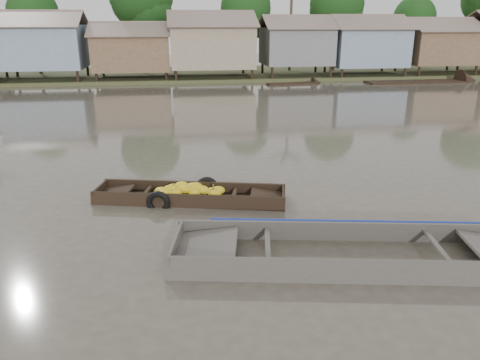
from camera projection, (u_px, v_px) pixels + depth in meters
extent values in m
plane|color=#474036|center=(215.00, 237.00, 10.48)|extent=(120.00, 120.00, 0.00)
cube|color=#384723|center=(180.00, 75.00, 41.39)|extent=(120.00, 12.00, 0.50)
cube|color=#778CA4|center=(42.00, 47.00, 35.82)|extent=(6.20, 5.20, 3.20)
cube|color=brown|center=(34.00, 18.00, 33.84)|extent=(6.60, 3.02, 1.28)
cube|color=brown|center=(43.00, 19.00, 36.47)|extent=(6.60, 3.02, 1.28)
cube|color=brown|center=(132.00, 53.00, 36.89)|extent=(5.80, 4.60, 2.70)
cube|color=brown|center=(129.00, 29.00, 35.14)|extent=(6.20, 2.67, 1.14)
cube|color=brown|center=(131.00, 28.00, 37.47)|extent=(6.20, 2.67, 1.14)
cube|color=gray|center=(211.00, 46.00, 37.60)|extent=(6.50, 5.30, 3.30)
cube|color=brown|center=(212.00, 19.00, 35.58)|extent=(6.90, 3.08, 1.31)
cube|color=brown|center=(209.00, 19.00, 38.26)|extent=(6.90, 3.08, 1.31)
cube|color=slate|center=(296.00, 46.00, 38.56)|extent=(5.40, 4.70, 2.90)
cube|color=brown|center=(301.00, 22.00, 36.76)|extent=(5.80, 2.73, 1.17)
cube|color=brown|center=(293.00, 22.00, 39.14)|extent=(5.80, 2.73, 1.17)
cube|color=#778CA4|center=(365.00, 47.00, 39.40)|extent=(6.00, 5.00, 3.10)
cube|color=brown|center=(374.00, 22.00, 37.49)|extent=(6.40, 2.90, 1.24)
cube|color=brown|center=(361.00, 22.00, 40.02)|extent=(6.40, 2.90, 1.24)
cube|color=brown|center=(437.00, 47.00, 40.30)|extent=(5.70, 4.90, 2.80)
cube|color=brown|center=(449.00, 24.00, 38.46)|extent=(6.10, 2.85, 1.21)
cube|color=brown|center=(432.00, 24.00, 40.94)|extent=(6.10, 2.85, 1.21)
cylinder|color=#473323|center=(38.00, 47.00, 39.91)|extent=(0.28, 0.28, 4.90)
sphere|color=#123711|center=(33.00, 12.00, 39.01)|extent=(4.20, 4.20, 4.20)
cylinder|color=#473323|center=(144.00, 38.00, 39.97)|extent=(0.28, 0.28, 6.30)
cylinder|color=#473323|center=(246.00, 44.00, 42.29)|extent=(0.28, 0.28, 5.25)
sphere|color=#123711|center=(246.00, 8.00, 41.32)|extent=(4.50, 4.50, 4.50)
cylinder|color=#473323|center=(334.00, 42.00, 42.38)|extent=(0.28, 0.28, 5.60)
sphere|color=#123711|center=(337.00, 4.00, 41.35)|extent=(4.80, 4.80, 4.80)
cylinder|color=#473323|center=(411.00, 46.00, 44.57)|extent=(0.28, 0.28, 4.55)
sphere|color=#123711|center=(414.00, 18.00, 43.73)|extent=(3.90, 3.90, 3.90)
cylinder|color=#473323|center=(291.00, 28.00, 41.92)|extent=(0.24, 0.24, 8.00)
cube|color=black|center=(191.00, 203.00, 12.66)|extent=(5.07, 2.08, 0.08)
cube|color=black|center=(194.00, 189.00, 13.11)|extent=(4.99, 1.31, 0.47)
cube|color=black|center=(186.00, 203.00, 12.09)|extent=(4.99, 1.31, 0.47)
cube|color=black|center=(283.00, 199.00, 12.39)|extent=(0.31, 1.09, 0.45)
cube|color=black|center=(267.00, 196.00, 12.41)|extent=(1.06, 1.13, 0.18)
cube|color=black|center=(101.00, 193.00, 12.81)|extent=(0.31, 1.09, 0.45)
cube|color=black|center=(116.00, 192.00, 12.75)|extent=(1.06, 1.13, 0.18)
cube|color=black|center=(147.00, 191.00, 12.67)|extent=(0.34, 1.06, 0.05)
cube|color=black|center=(234.00, 194.00, 12.47)|extent=(0.34, 1.06, 0.05)
ellipsoid|color=yellow|center=(205.00, 191.00, 12.36)|extent=(0.36, 0.29, 0.20)
ellipsoid|color=yellow|center=(160.00, 195.00, 12.62)|extent=(0.36, 0.29, 0.19)
ellipsoid|color=yellow|center=(195.00, 187.00, 12.47)|extent=(0.47, 0.38, 0.26)
ellipsoid|color=yellow|center=(191.00, 198.00, 12.29)|extent=(0.37, 0.30, 0.20)
ellipsoid|color=yellow|center=(202.00, 189.00, 12.87)|extent=(0.38, 0.31, 0.21)
ellipsoid|color=yellow|center=(215.00, 194.00, 12.38)|extent=(0.42, 0.34, 0.23)
ellipsoid|color=yellow|center=(221.00, 200.00, 12.22)|extent=(0.38, 0.31, 0.21)
ellipsoid|color=yellow|center=(186.00, 188.00, 12.73)|extent=(0.41, 0.33, 0.22)
ellipsoid|color=yellow|center=(166.00, 197.00, 12.39)|extent=(0.45, 0.36, 0.24)
ellipsoid|color=yellow|center=(202.00, 190.00, 12.46)|extent=(0.42, 0.34, 0.23)
ellipsoid|color=yellow|center=(162.00, 192.00, 12.60)|extent=(0.46, 0.37, 0.25)
ellipsoid|color=yellow|center=(192.00, 191.00, 12.45)|extent=(0.41, 0.33, 0.22)
ellipsoid|color=yellow|center=(159.00, 199.00, 12.39)|extent=(0.37, 0.29, 0.20)
ellipsoid|color=yellow|center=(182.00, 186.00, 12.58)|extent=(0.44, 0.35, 0.24)
ellipsoid|color=yellow|center=(187.00, 189.00, 12.78)|extent=(0.38, 0.30, 0.20)
ellipsoid|color=yellow|center=(183.00, 188.00, 12.67)|extent=(0.41, 0.33, 0.22)
ellipsoid|color=yellow|center=(170.00, 189.00, 12.65)|extent=(0.40, 0.32, 0.21)
ellipsoid|color=yellow|center=(174.00, 188.00, 12.63)|extent=(0.46, 0.37, 0.25)
ellipsoid|color=yellow|center=(213.00, 191.00, 12.77)|extent=(0.40, 0.32, 0.22)
ellipsoid|color=yellow|center=(186.00, 189.00, 12.40)|extent=(0.44, 0.35, 0.24)
ellipsoid|color=yellow|center=(201.00, 189.00, 12.84)|extent=(0.40, 0.32, 0.22)
ellipsoid|color=yellow|center=(161.00, 191.00, 12.76)|extent=(0.42, 0.34, 0.23)
ellipsoid|color=yellow|center=(218.00, 191.00, 12.69)|extent=(0.45, 0.36, 0.25)
ellipsoid|color=yellow|center=(167.00, 194.00, 12.45)|extent=(0.41, 0.33, 0.22)
ellipsoid|color=yellow|center=(183.00, 187.00, 12.82)|extent=(0.37, 0.29, 0.20)
ellipsoid|color=yellow|center=(165.00, 197.00, 12.39)|extent=(0.45, 0.36, 0.25)
ellipsoid|color=yellow|center=(189.00, 188.00, 12.65)|extent=(0.44, 0.35, 0.24)
ellipsoid|color=yellow|center=(182.00, 190.00, 12.49)|extent=(0.43, 0.34, 0.23)
ellipsoid|color=yellow|center=(192.00, 186.00, 12.59)|extent=(0.35, 0.28, 0.19)
ellipsoid|color=yellow|center=(177.00, 194.00, 12.35)|extent=(0.36, 0.28, 0.19)
ellipsoid|color=yellow|center=(195.00, 193.00, 12.38)|extent=(0.40, 0.32, 0.22)
ellipsoid|color=yellow|center=(164.00, 194.00, 12.47)|extent=(0.46, 0.37, 0.25)
cylinder|color=#3F6626|center=(173.00, 186.00, 12.55)|extent=(0.04, 0.04, 0.16)
cylinder|color=#3F6626|center=(197.00, 187.00, 12.50)|extent=(0.04, 0.04, 0.16)
cylinder|color=#3F6626|center=(213.00, 187.00, 12.46)|extent=(0.04, 0.04, 0.16)
torus|color=black|center=(207.00, 188.00, 13.14)|extent=(0.68, 0.31, 0.66)
torus|color=black|center=(158.00, 203.00, 12.08)|extent=(0.66, 0.31, 0.64)
cube|color=#423E38|center=(351.00, 263.00, 9.49)|extent=(7.30, 2.79, 0.08)
cube|color=#423E38|center=(345.00, 234.00, 10.24)|extent=(7.21, 1.46, 0.58)
cube|color=#423E38|center=(361.00, 275.00, 8.58)|extent=(7.21, 1.46, 0.58)
cube|color=#423E38|center=(176.00, 249.00, 9.53)|extent=(0.38, 1.76, 0.55)
cube|color=#423E38|center=(206.00, 247.00, 9.49)|extent=(1.49, 1.73, 0.23)
cube|color=#423E38|center=(268.00, 246.00, 9.43)|extent=(0.40, 1.70, 0.05)
cube|color=#423E38|center=(439.00, 248.00, 9.31)|extent=(0.40, 1.70, 0.05)
cube|color=#665E54|center=(352.00, 261.00, 9.48)|extent=(5.60, 2.35, 0.02)
cube|color=navy|center=(345.00, 223.00, 10.22)|extent=(5.82, 1.14, 0.14)
torus|color=olive|center=(419.00, 269.00, 9.15)|extent=(0.41, 0.41, 0.06)
torus|color=olive|center=(419.00, 267.00, 9.14)|extent=(0.33, 0.33, 0.06)
cube|color=black|center=(292.00, 85.00, 35.53)|extent=(3.89, 1.39, 0.35)
cube|color=black|center=(416.00, 83.00, 36.61)|extent=(8.05, 1.89, 0.35)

